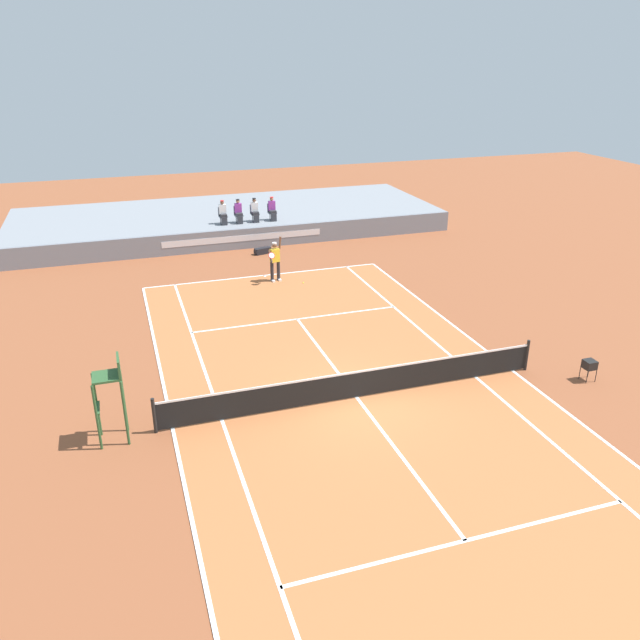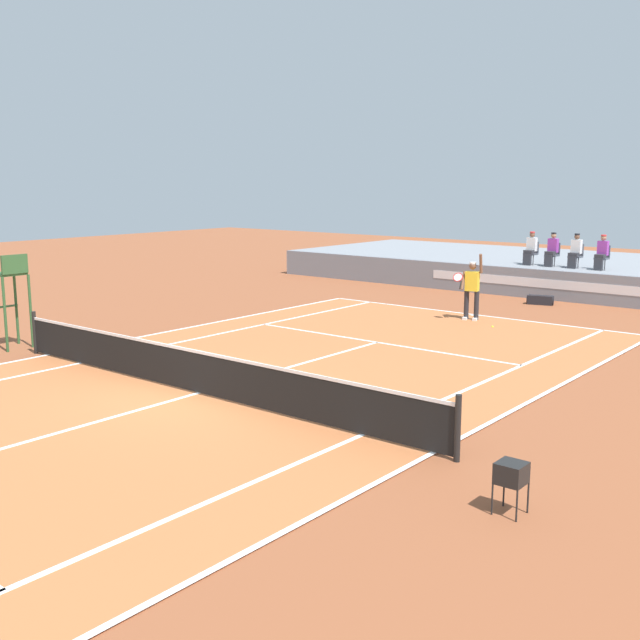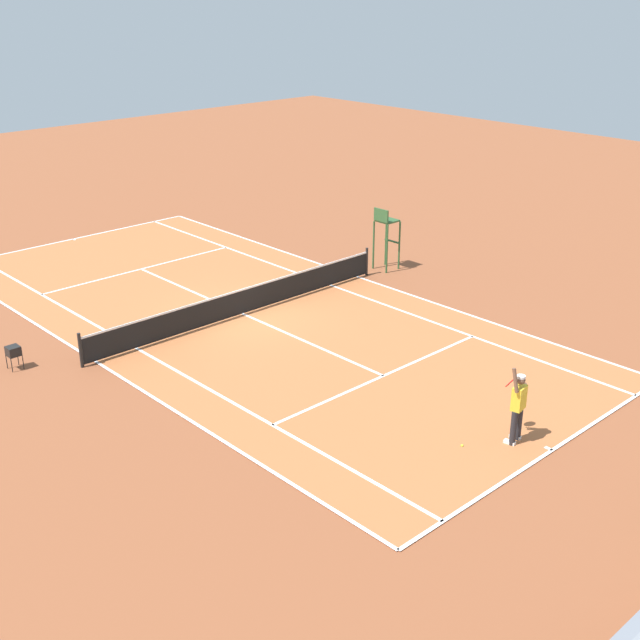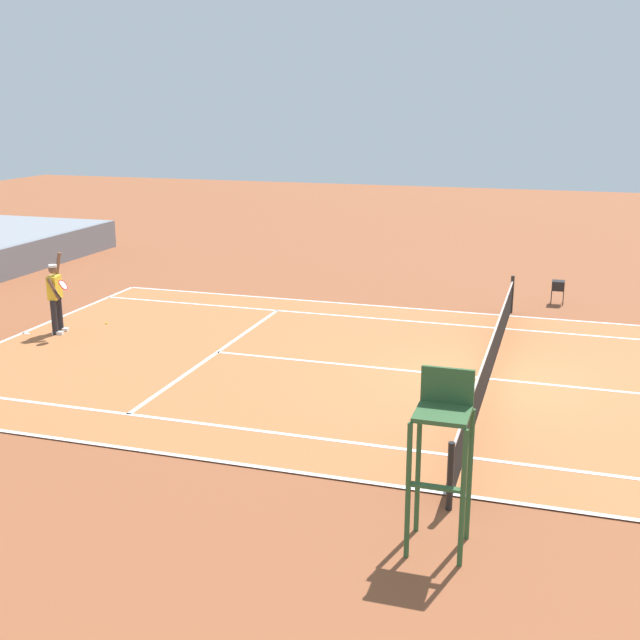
% 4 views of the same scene
% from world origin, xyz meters
% --- Properties ---
extents(ground_plane, '(80.00, 80.00, 0.00)m').
position_xyz_m(ground_plane, '(0.00, 0.00, 0.00)').
color(ground_plane, brown).
extents(court, '(11.08, 23.88, 0.03)m').
position_xyz_m(court, '(0.00, 0.00, 0.01)').
color(court, '#B76638').
rests_on(court, ground).
extents(net, '(11.98, 0.10, 1.07)m').
position_xyz_m(net, '(0.00, 0.00, 0.52)').
color(net, black).
rests_on(net, ground).
extents(tennis_player, '(0.75, 0.73, 2.08)m').
position_xyz_m(tennis_player, '(0.32, 11.02, 0.99)').
color(tennis_player, '#232328').
rests_on(tennis_player, ground).
extents(tennis_ball, '(0.07, 0.07, 0.07)m').
position_xyz_m(tennis_ball, '(1.42, 10.30, 0.03)').
color(tennis_ball, '#D1E533').
rests_on(tennis_ball, ground).
extents(umpire_chair, '(0.77, 0.77, 2.44)m').
position_xyz_m(umpire_chair, '(-6.95, 0.00, 1.56)').
color(umpire_chair, '#2D562D').
rests_on(umpire_chair, ground).
extents(ball_hopper, '(0.36, 0.36, 0.70)m').
position_xyz_m(ball_hopper, '(7.40, -1.23, 0.57)').
color(ball_hopper, black).
rests_on(ball_hopper, ground).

